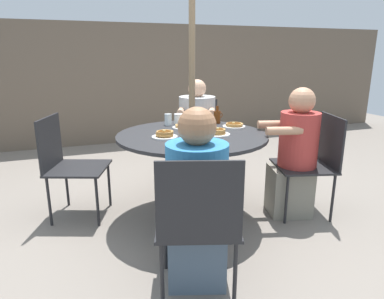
{
  "coord_description": "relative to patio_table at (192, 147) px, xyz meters",
  "views": [
    {
      "loc": [
        -0.95,
        -2.67,
        1.41
      ],
      "look_at": [
        0.0,
        0.0,
        0.62
      ],
      "focal_mm": 32.0,
      "sensor_mm": 36.0,
      "label": 1
    }
  ],
  "objects": [
    {
      "name": "patio_chair_north",
      "position": [
        1.05,
        -0.3,
        -0.13
      ],
      "size": [
        0.59,
        0.59,
        0.9
      ],
      "rotation": [
        0.0,
        0.0,
        1.3
      ],
      "color": "#232326",
      "rests_on": "ground"
    },
    {
      "name": "syrup_bottle",
      "position": [
        0.4,
        0.38,
        0.18
      ],
      "size": [
        0.09,
        0.07,
        0.17
      ],
      "color": "#602D0F",
      "rests_on": "patio_table"
    },
    {
      "name": "patio_chair_east",
      "position": [
        0.43,
        1.0,
        -0.13
      ],
      "size": [
        0.63,
        0.63,
        0.9
      ],
      "rotation": [
        0.0,
        0.0,
        -3.54
      ],
      "color": "#232326",
      "rests_on": "ground"
    },
    {
      "name": "pancake_plate_d",
      "position": [
        0.01,
        0.25,
        0.13
      ],
      "size": [
        0.21,
        0.21,
        0.05
      ],
      "color": "white",
      "rests_on": "patio_table"
    },
    {
      "name": "pancake_plate_c",
      "position": [
        0.47,
        0.14,
        0.13
      ],
      "size": [
        0.21,
        0.21,
        0.05
      ],
      "color": "white",
      "rests_on": "patio_table"
    },
    {
      "name": "pancake_plate_b",
      "position": [
        -0.25,
        -0.05,
        0.14
      ],
      "size": [
        0.21,
        0.21,
        0.06
      ],
      "color": "white",
      "rests_on": "patio_table"
    },
    {
      "name": "umbrella_pole",
      "position": [
        0.0,
        0.0,
        0.55
      ],
      "size": [
        0.05,
        0.05,
        2.39
      ],
      "primitive_type": "cylinder",
      "color": "#846B4C",
      "rests_on": "ground"
    },
    {
      "name": "patio_chair_south",
      "position": [
        -1.02,
        0.38,
        -0.13
      ],
      "size": [
        0.61,
        0.61,
        0.9
      ],
      "rotation": [
        0.0,
        0.0,
        -1.92
      ],
      "color": "#232326",
      "rests_on": "ground"
    },
    {
      "name": "diner_north",
      "position": [
        0.87,
        -0.25,
        -0.12
      ],
      "size": [
        0.54,
        0.44,
        1.14
      ],
      "rotation": [
        0.0,
        0.0,
        1.3
      ],
      "color": "gray",
      "rests_on": "ground"
    },
    {
      "name": "patio_table",
      "position": [
        0.0,
        0.0,
        0.0
      ],
      "size": [
        1.28,
        1.28,
        0.76
      ],
      "color": "#28282B",
      "rests_on": "ground"
    },
    {
      "name": "patio_chair_west",
      "position": [
        -0.33,
        -1.04,
        -0.13
      ],
      "size": [
        0.6,
        0.6,
        0.9
      ],
      "rotation": [
        0.0,
        0.0,
        -0.31
      ],
      "color": "#232326",
      "rests_on": "ground"
    },
    {
      "name": "pancake_plate_a",
      "position": [
        0.19,
        -0.11,
        0.14
      ],
      "size": [
        0.21,
        0.21,
        0.06
      ],
      "color": "white",
      "rests_on": "patio_table"
    },
    {
      "name": "diner_west",
      "position": [
        -0.28,
        -0.86,
        -0.13
      ],
      "size": [
        0.49,
        0.58,
        1.13
      ],
      "rotation": [
        0.0,
        0.0,
        -0.31
      ],
      "color": "slate",
      "rests_on": "ground"
    },
    {
      "name": "diner_east",
      "position": [
        0.35,
        0.83,
        -0.13
      ],
      "size": [
        0.54,
        0.58,
        1.15
      ],
      "rotation": [
        0.0,
        0.0,
        -3.54
      ],
      "color": "beige",
      "rests_on": "ground"
    },
    {
      "name": "ground_plane",
      "position": [
        0.0,
        0.0,
        -0.64
      ],
      "size": [
        12.0,
        12.0,
        0.0
      ],
      "primitive_type": "plane",
      "color": "gray"
    },
    {
      "name": "coffee_cup",
      "position": [
        0.01,
        0.42,
        0.17
      ],
      "size": [
        0.09,
        0.09,
        0.11
      ],
      "color": "white",
      "rests_on": "patio_table"
    },
    {
      "name": "back_fence",
      "position": [
        0.0,
        2.95,
        0.3
      ],
      "size": [
        10.0,
        0.06,
        1.89
      ],
      "primitive_type": "cube",
      "color": "brown",
      "rests_on": "ground"
    },
    {
      "name": "drinking_glass_a",
      "position": [
        -0.09,
        0.44,
        0.17
      ],
      "size": [
        0.07,
        0.07,
        0.11
      ],
      "primitive_type": "cylinder",
      "color": "silver",
      "rests_on": "patio_table"
    }
  ]
}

